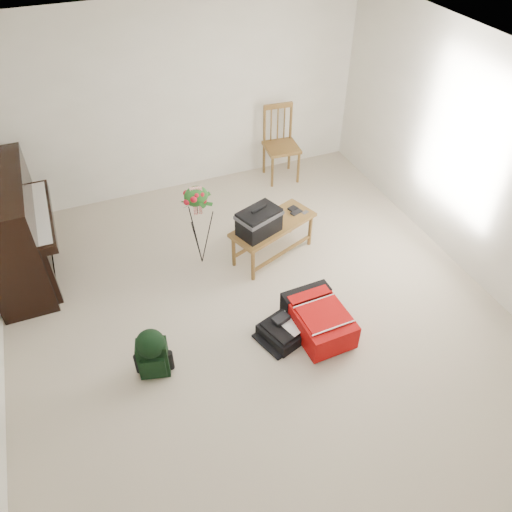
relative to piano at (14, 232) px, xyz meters
name	(u,v)px	position (x,y,z in m)	size (l,w,h in m)	color
floor	(258,316)	(2.19, -1.60, -0.60)	(5.00, 5.50, 0.01)	#C0B39B
ceiling	(259,84)	(2.19, -1.60, 1.90)	(5.00, 5.50, 0.01)	white
wall_back	(177,100)	(2.19, 1.15, 0.65)	(5.00, 0.04, 2.50)	white
wall_right	(482,167)	(4.69, -1.60, 0.65)	(0.04, 5.50, 2.50)	white
piano	(14,232)	(0.00, 0.00, 0.00)	(0.71, 1.50, 1.25)	black
bench	(261,220)	(2.57, -0.75, -0.04)	(1.11, 0.75, 0.80)	brown
dining_chair	(280,145)	(3.52, 0.84, -0.09)	(0.49, 0.49, 1.05)	brown
red_suitcase	(316,316)	(2.68, -1.96, -0.43)	(0.52, 0.75, 0.32)	#B3070C
black_duffel	(288,327)	(2.39, -1.93, -0.52)	(0.63, 0.57, 0.22)	black
green_backpack	(152,352)	(1.03, -1.90, -0.30)	(0.31, 0.28, 0.55)	black
flower_stand	(199,226)	(1.90, -0.55, -0.07)	(0.39, 0.39, 1.08)	black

